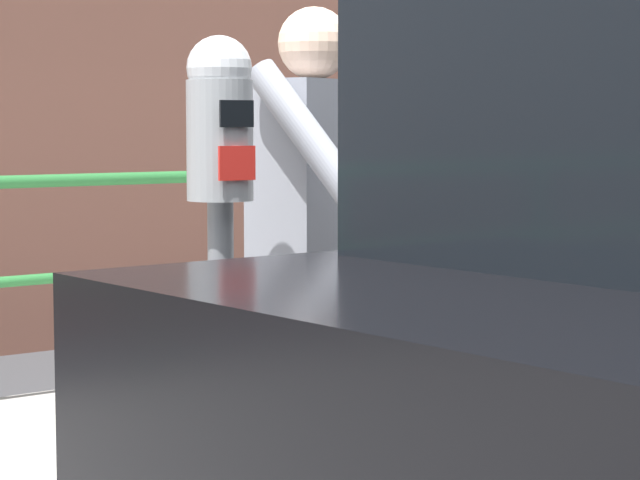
# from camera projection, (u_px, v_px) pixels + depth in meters

# --- Properties ---
(parking_meter) EXTENTS (0.18, 0.19, 1.51)m
(parking_meter) POSITION_uv_depth(u_px,v_px,m) (220.00, 188.00, 3.42)
(parking_meter) COLOR slate
(parking_meter) RESTS_ON sidewalk_curb
(pedestrian_at_meter) EXTENTS (0.58, 0.64, 1.62)m
(pedestrian_at_meter) POSITION_uv_depth(u_px,v_px,m) (316.00, 242.00, 3.87)
(pedestrian_at_meter) COLOR brown
(pedestrian_at_meter) RESTS_ON sidewalk_curb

